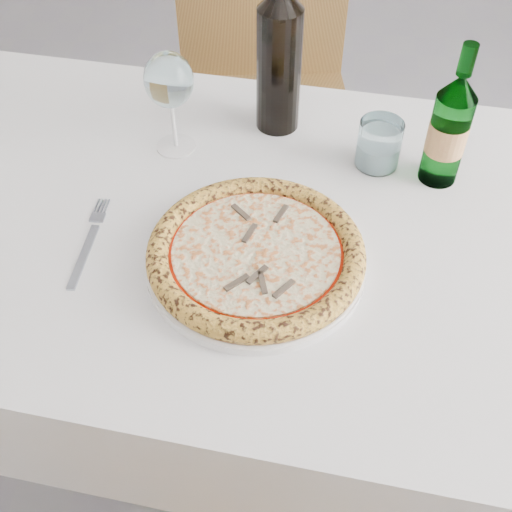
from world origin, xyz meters
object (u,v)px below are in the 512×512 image
object	(u,v)px
plate	(256,261)
beer_bottle	(449,129)
dining_table	(261,260)
wine_glass	(169,82)
wine_bottle	(279,58)
chair_far	(264,73)
pizza	(256,253)
tumbler	(379,147)

from	to	relation	value
plate	beer_bottle	distance (m)	0.38
dining_table	plate	xyz separation A→B (m)	(-0.00, -0.10, 0.10)
wine_glass	wine_bottle	bearing A→B (deg)	25.35
chair_far	pizza	size ratio (longest dim) A/B	2.90
chair_far	plate	size ratio (longest dim) A/B	2.86
plate	wine_glass	bearing A→B (deg)	121.12
chair_far	tumbler	world-z (taller)	chair_far
wine_bottle	tumbler	bearing A→B (deg)	-29.91
tumbler	pizza	bearing A→B (deg)	-126.58
pizza	beer_bottle	world-z (taller)	beer_bottle
dining_table	wine_glass	world-z (taller)	wine_glass
dining_table	plate	bearing A→B (deg)	-90.00
tumbler	plate	bearing A→B (deg)	-126.58
chair_far	beer_bottle	xyz separation A→B (m)	(0.34, -0.68, 0.32)
dining_table	wine_bottle	distance (m)	0.35
dining_table	tumbler	size ratio (longest dim) A/B	17.12
dining_table	plate	size ratio (longest dim) A/B	4.41
wine_bottle	wine_glass	bearing A→B (deg)	-154.65
pizza	wine_glass	distance (m)	0.34
dining_table	chair_far	distance (m)	0.82
chair_far	beer_bottle	distance (m)	0.82
chair_far	wine_glass	size ratio (longest dim) A/B	5.06
dining_table	wine_glass	bearing A→B (deg)	133.58
chair_far	tumbler	size ratio (longest dim) A/B	11.10
tumbler	beer_bottle	size ratio (longest dim) A/B	0.34
chair_far	beer_bottle	bearing A→B (deg)	-63.34
dining_table	pizza	bearing A→B (deg)	-90.00
pizza	beer_bottle	xyz separation A→B (m)	(0.29, 0.23, 0.07)
chair_far	beer_bottle	world-z (taller)	beer_bottle
chair_far	pizza	xyz separation A→B (m)	(0.05, -0.90, 0.25)
dining_table	plate	distance (m)	0.14
beer_bottle	wine_glass	bearing A→B (deg)	174.03
chair_far	plate	distance (m)	0.93
plate	wine_bottle	xyz separation A→B (m)	(0.01, 0.36, 0.13)
wine_glass	tumbler	bearing A→B (deg)	-3.02
tumbler	wine_bottle	world-z (taller)	wine_bottle
chair_far	wine_glass	world-z (taller)	wine_glass
chair_far	plate	bearing A→B (deg)	-86.83
plate	wine_bottle	bearing A→B (deg)	88.18
wine_bottle	pizza	bearing A→B (deg)	-91.82
dining_table	plate	world-z (taller)	plate
beer_bottle	wine_bottle	world-z (taller)	wine_bottle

